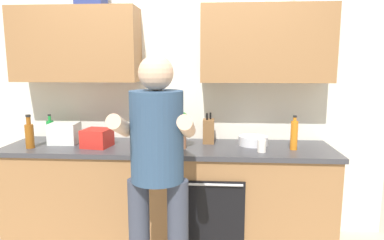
# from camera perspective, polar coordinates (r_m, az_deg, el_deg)

# --- Properties ---
(back_wall_unit) EXTENTS (4.00, 0.38, 2.50)m
(back_wall_unit) POSITION_cam_1_polar(r_m,az_deg,el_deg) (3.21, -3.50, 7.17)
(back_wall_unit) COLOR silver
(back_wall_unit) RESTS_ON ground
(counter) EXTENTS (2.84, 0.67, 0.90)m
(counter) POSITION_cam_1_polar(r_m,az_deg,el_deg) (3.15, -3.91, -12.28)
(counter) COLOR olive
(counter) RESTS_ON ground
(person_standing) EXTENTS (0.49, 0.45, 1.66)m
(person_standing) POSITION_cam_1_polar(r_m,az_deg,el_deg) (2.24, -5.76, -6.99)
(person_standing) COLOR #383D4C
(person_standing) RESTS_ON ground
(bottle_syrup) EXTENTS (0.07, 0.07, 0.29)m
(bottle_syrup) POSITION_cam_1_polar(r_m,az_deg,el_deg) (3.23, -25.25, -2.18)
(bottle_syrup) COLOR #8C4C14
(bottle_syrup) RESTS_ON counter
(bottle_wine) EXTENTS (0.06, 0.06, 0.22)m
(bottle_wine) POSITION_cam_1_polar(r_m,az_deg,el_deg) (2.92, -7.59, -2.99)
(bottle_wine) COLOR #471419
(bottle_wine) RESTS_ON counter
(bottle_juice) EXTENTS (0.06, 0.06, 0.29)m
(bottle_juice) POSITION_cam_1_polar(r_m,az_deg,el_deg) (2.99, 16.51, -2.34)
(bottle_juice) COLOR orange
(bottle_juice) RESTS_ON counter
(bottle_vinegar) EXTENTS (0.05, 0.05, 0.32)m
(bottle_vinegar) POSITION_cam_1_polar(r_m,az_deg,el_deg) (3.02, -5.31, -1.85)
(bottle_vinegar) COLOR brown
(bottle_vinegar) RESTS_ON counter
(bottle_soda) EXTENTS (0.06, 0.06, 0.25)m
(bottle_soda) POSITION_cam_1_polar(r_m,az_deg,el_deg) (3.47, -22.36, -1.55)
(bottle_soda) COLOR #198C33
(bottle_soda) RESTS_ON counter
(bottle_oil) EXTENTS (0.07, 0.07, 0.35)m
(bottle_oil) POSITION_cam_1_polar(r_m,az_deg,el_deg) (3.10, -7.07, -1.23)
(bottle_oil) COLOR olive
(bottle_oil) RESTS_ON counter
(cup_coffee) EXTENTS (0.07, 0.07, 0.10)m
(cup_coffee) POSITION_cam_1_polar(r_m,az_deg,el_deg) (2.86, 11.44, -4.23)
(cup_coffee) COLOR white
(cup_coffee) RESTS_ON counter
(mixing_bowl) EXTENTS (0.26, 0.26, 0.08)m
(mixing_bowl) POSITION_cam_1_polar(r_m,az_deg,el_deg) (3.09, 10.05, -3.36)
(mixing_bowl) COLOR silver
(mixing_bowl) RESTS_ON counter
(knife_block) EXTENTS (0.10, 0.14, 0.27)m
(knife_block) POSITION_cam_1_polar(r_m,az_deg,el_deg) (3.12, 2.76, -1.83)
(knife_block) COLOR brown
(knife_block) RESTS_ON counter
(potted_herb) EXTENTS (0.21, 0.21, 0.32)m
(potted_herb) POSITION_cam_1_polar(r_m,az_deg,el_deg) (2.90, -2.28, -1.12)
(potted_herb) COLOR #9E6647
(potted_herb) RESTS_ON counter
(grocery_bag_crisps) EXTENTS (0.25, 0.25, 0.16)m
(grocery_bag_crisps) POSITION_cam_1_polar(r_m,az_deg,el_deg) (3.08, -15.40, -2.88)
(grocery_bag_crisps) COLOR red
(grocery_bag_crisps) RESTS_ON counter
(grocery_bag_produce) EXTENTS (0.25, 0.22, 0.18)m
(grocery_bag_produce) POSITION_cam_1_polar(r_m,az_deg,el_deg) (3.31, -20.30, -2.05)
(grocery_bag_produce) COLOR silver
(grocery_bag_produce) RESTS_ON counter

